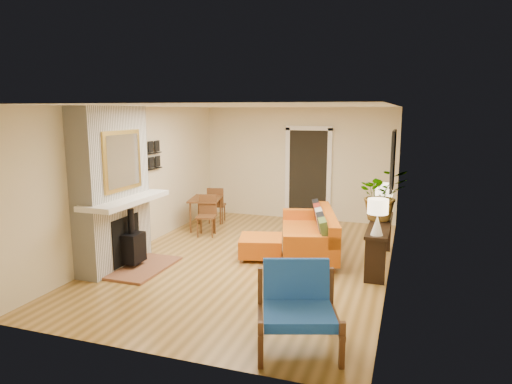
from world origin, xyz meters
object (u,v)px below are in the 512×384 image
(dining_table, at_px, (209,204))
(lamp_far, at_px, (384,195))
(console_table, at_px, (380,232))
(blue_chair, at_px, (297,302))
(sofa, at_px, (313,234))
(ottoman, at_px, (261,246))
(lamp_near, at_px, (378,213))
(houseplant, at_px, (382,194))

(dining_table, distance_m, lamp_far, 3.74)
(console_table, bearing_deg, blue_chair, -102.78)
(sofa, xyz_separation_m, lamp_far, (1.16, 0.44, 0.70))
(ottoman, xyz_separation_m, console_table, (1.97, 0.22, 0.36))
(lamp_near, height_order, houseplant, houseplant)
(ottoman, bearing_deg, lamp_near, -15.45)
(sofa, xyz_separation_m, houseplant, (1.15, -0.05, 0.79))
(ottoman, distance_m, lamp_far, 2.34)
(lamp_near, bearing_deg, houseplant, 90.58)
(sofa, distance_m, console_table, 1.22)
(console_table, relative_size, lamp_far, 3.43)
(console_table, bearing_deg, sofa, 166.32)
(sofa, bearing_deg, lamp_near, -41.93)
(blue_chair, bearing_deg, lamp_far, 79.68)
(ottoman, height_order, dining_table, dining_table)
(dining_table, height_order, console_table, dining_table)
(sofa, height_order, houseplant, houseplant)
(dining_table, bearing_deg, sofa, -22.25)
(ottoman, height_order, console_table, console_table)
(blue_chair, bearing_deg, houseplant, 78.30)
(dining_table, relative_size, lamp_near, 2.90)
(ottoman, xyz_separation_m, lamp_far, (1.97, 0.94, 0.85))
(ottoman, relative_size, dining_table, 0.57)
(console_table, height_order, lamp_near, lamp_near)
(blue_chair, bearing_deg, sofa, 98.85)
(lamp_near, height_order, lamp_far, same)
(lamp_near, xyz_separation_m, lamp_far, (0.00, 1.48, 0.00))
(console_table, relative_size, houseplant, 2.14)
(dining_table, xyz_separation_m, lamp_far, (3.66, -0.58, 0.52))
(blue_chair, height_order, lamp_far, lamp_far)
(sofa, relative_size, lamp_far, 4.19)
(houseplant, bearing_deg, lamp_near, -89.42)
(dining_table, height_order, lamp_far, lamp_far)
(blue_chair, bearing_deg, console_table, 77.22)
(lamp_far, bearing_deg, console_table, -90.00)
(lamp_far, bearing_deg, sofa, -159.48)
(dining_table, bearing_deg, console_table, -19.61)
(ottoman, height_order, lamp_far, lamp_far)
(console_table, bearing_deg, lamp_near, -90.00)
(sofa, distance_m, dining_table, 2.70)
(blue_chair, distance_m, dining_table, 5.18)
(dining_table, xyz_separation_m, console_table, (3.66, -1.30, 0.04))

